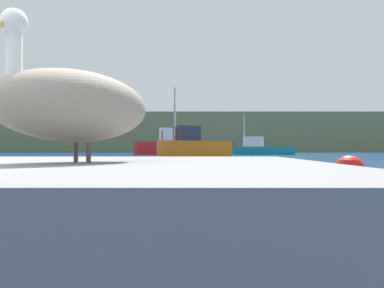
{
  "coord_description": "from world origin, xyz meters",
  "views": [
    {
      "loc": [
        1.87,
        -2.06,
        0.88
      ],
      "look_at": [
        1.88,
        16.45,
        1.01
      ],
      "focal_mm": 35.52,
      "sensor_mm": 36.0,
      "label": 1
    }
  ],
  "objects_px": {
    "fishing_boat_teal": "(260,149)",
    "mooring_buoy": "(349,170)",
    "pelican": "(73,104)",
    "fishing_boat_orange": "(193,146)",
    "fishing_boat_red": "(162,145)"
  },
  "relations": [
    {
      "from": "fishing_boat_teal",
      "to": "mooring_buoy",
      "type": "relative_size",
      "value": 10.54
    },
    {
      "from": "pelican",
      "to": "fishing_boat_orange",
      "type": "height_order",
      "value": "fishing_boat_orange"
    },
    {
      "from": "fishing_boat_orange",
      "to": "mooring_buoy",
      "type": "xyz_separation_m",
      "value": [
        3.48,
        -20.83,
        -0.56
      ]
    },
    {
      "from": "fishing_boat_orange",
      "to": "mooring_buoy",
      "type": "distance_m",
      "value": 21.13
    },
    {
      "from": "pelican",
      "to": "fishing_boat_red",
      "type": "bearing_deg",
      "value": -128.37
    },
    {
      "from": "fishing_boat_red",
      "to": "pelican",
      "type": "bearing_deg",
      "value": -109.13
    },
    {
      "from": "fishing_boat_orange",
      "to": "fishing_boat_red",
      "type": "height_order",
      "value": "fishing_boat_orange"
    },
    {
      "from": "mooring_buoy",
      "to": "fishing_boat_orange",
      "type": "bearing_deg",
      "value": 99.48
    },
    {
      "from": "pelican",
      "to": "fishing_boat_red",
      "type": "xyz_separation_m",
      "value": [
        -2.58,
        40.7,
        -0.1
      ]
    },
    {
      "from": "pelican",
      "to": "fishing_boat_red",
      "type": "height_order",
      "value": "fishing_boat_red"
    },
    {
      "from": "fishing_boat_orange",
      "to": "pelican",
      "type": "bearing_deg",
      "value": 62.73
    },
    {
      "from": "fishing_boat_teal",
      "to": "fishing_boat_orange",
      "type": "distance_m",
      "value": 15.09
    },
    {
      "from": "fishing_boat_teal",
      "to": "fishing_boat_orange",
      "type": "relative_size",
      "value": 1.22
    },
    {
      "from": "fishing_boat_orange",
      "to": "fishing_boat_red",
      "type": "xyz_separation_m",
      "value": [
        -3.46,
        13.66,
        0.16
      ]
    },
    {
      "from": "fishing_boat_teal",
      "to": "mooring_buoy",
      "type": "bearing_deg",
      "value": 98.54
    }
  ]
}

